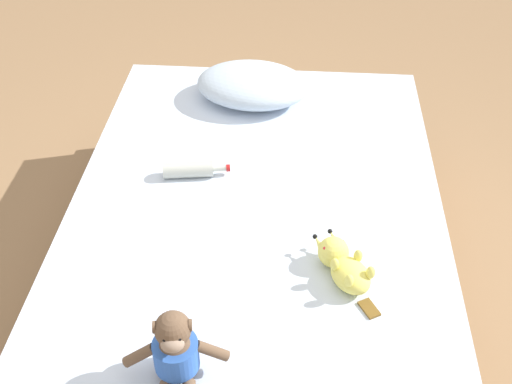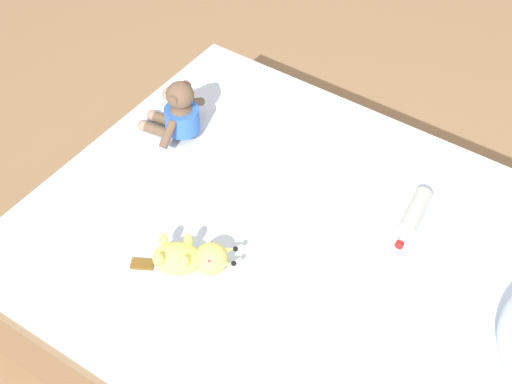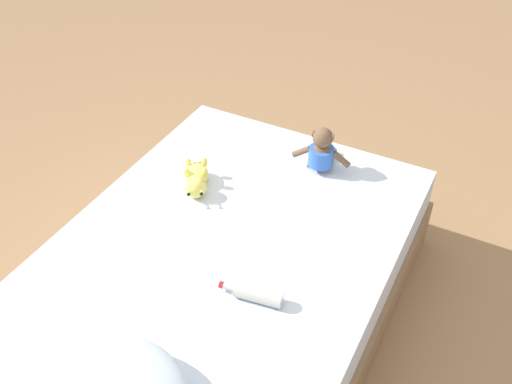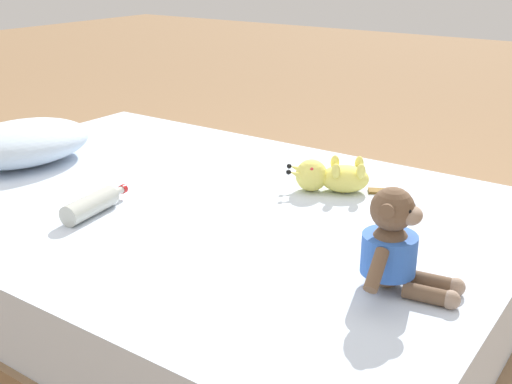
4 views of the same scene
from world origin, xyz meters
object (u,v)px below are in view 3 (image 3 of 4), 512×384
bed (219,293)px  glass_bottle (257,294)px  plush_monkey (322,152)px  plush_yellow_creature (196,179)px

bed → glass_bottle: (-0.26, 0.13, 0.27)m
plush_monkey → plush_yellow_creature: (0.45, 0.40, -0.05)m
glass_bottle → plush_monkey: bearing=-83.3°
plush_yellow_creature → bed: bearing=132.3°
bed → plush_yellow_creature: 0.53m
bed → plush_monkey: size_ratio=6.89×
plush_monkey → glass_bottle: bearing=96.7°
bed → plush_monkey: (-0.16, -0.73, 0.34)m
bed → glass_bottle: bearing=152.5°
bed → glass_bottle: glass_bottle is taller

